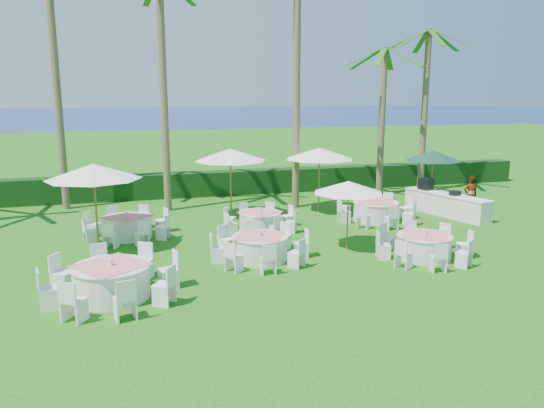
{
  "coord_description": "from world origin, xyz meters",
  "views": [
    {
      "loc": [
        -4.52,
        -14.25,
        5.13
      ],
      "look_at": [
        0.32,
        3.16,
        1.3
      ],
      "focal_mm": 35.0,
      "sensor_mm": 36.0,
      "label": 1
    }
  ],
  "objects_px": {
    "banquet_table_a": "(112,281)",
    "banquet_table_f": "(376,211)",
    "banquet_table_e": "(260,221)",
    "umbrella_a": "(93,172)",
    "banquet_table_c": "(424,246)",
    "banquet_table_d": "(128,227)",
    "banquet_table_b": "(260,247)",
    "umbrella_b": "(348,187)",
    "staff_person": "(470,196)",
    "umbrella_green": "(433,156)",
    "umbrella_d": "(319,154)",
    "buffet_table": "(446,204)",
    "umbrella_c": "(230,155)"
  },
  "relations": [
    {
      "from": "umbrella_b",
      "to": "staff_person",
      "type": "bearing_deg",
      "value": 24.19
    },
    {
      "from": "banquet_table_b",
      "to": "umbrella_green",
      "type": "xyz_separation_m",
      "value": [
        9.26,
        5.23,
        1.96
      ]
    },
    {
      "from": "staff_person",
      "to": "umbrella_green",
      "type": "bearing_deg",
      "value": -62.74
    },
    {
      "from": "banquet_table_b",
      "to": "umbrella_b",
      "type": "relative_size",
      "value": 1.33
    },
    {
      "from": "banquet_table_a",
      "to": "banquet_table_d",
      "type": "distance_m",
      "value": 5.78
    },
    {
      "from": "banquet_table_a",
      "to": "staff_person",
      "type": "xyz_separation_m",
      "value": [
        14.37,
        5.43,
        0.41
      ]
    },
    {
      "from": "banquet_table_e",
      "to": "staff_person",
      "type": "xyz_separation_m",
      "value": [
        9.09,
        -0.07,
        0.49
      ]
    },
    {
      "from": "banquet_table_f",
      "to": "umbrella_c",
      "type": "bearing_deg",
      "value": 158.45
    },
    {
      "from": "umbrella_b",
      "to": "staff_person",
      "type": "relative_size",
      "value": 1.35
    },
    {
      "from": "banquet_table_e",
      "to": "umbrella_d",
      "type": "distance_m",
      "value": 4.5
    },
    {
      "from": "umbrella_b",
      "to": "umbrella_c",
      "type": "xyz_separation_m",
      "value": [
        -2.81,
        5.53,
        0.52
      ]
    },
    {
      "from": "umbrella_c",
      "to": "staff_person",
      "type": "bearing_deg",
      "value": -13.95
    },
    {
      "from": "banquet_table_d",
      "to": "banquet_table_f",
      "type": "height_order",
      "value": "banquet_table_f"
    },
    {
      "from": "banquet_table_a",
      "to": "banquet_table_c",
      "type": "distance_m",
      "value": 9.43
    },
    {
      "from": "umbrella_c",
      "to": "staff_person",
      "type": "distance_m",
      "value": 10.18
    },
    {
      "from": "umbrella_b",
      "to": "staff_person",
      "type": "xyz_separation_m",
      "value": [
        6.92,
        3.11,
        -1.23
      ]
    },
    {
      "from": "umbrella_b",
      "to": "umbrella_green",
      "type": "bearing_deg",
      "value": 38.46
    },
    {
      "from": "umbrella_d",
      "to": "staff_person",
      "type": "distance_m",
      "value": 6.56
    },
    {
      "from": "banquet_table_b",
      "to": "umbrella_a",
      "type": "bearing_deg",
      "value": 153.31
    },
    {
      "from": "banquet_table_e",
      "to": "umbrella_green",
      "type": "xyz_separation_m",
      "value": [
        8.37,
        1.75,
        2.0
      ]
    },
    {
      "from": "umbrella_a",
      "to": "umbrella_d",
      "type": "height_order",
      "value": "umbrella_a"
    },
    {
      "from": "umbrella_a",
      "to": "umbrella_c",
      "type": "distance_m",
      "value": 6.15
    },
    {
      "from": "buffet_table",
      "to": "umbrella_c",
      "type": "bearing_deg",
      "value": 167.1
    },
    {
      "from": "banquet_table_e",
      "to": "umbrella_b",
      "type": "relative_size",
      "value": 1.2
    },
    {
      "from": "umbrella_d",
      "to": "umbrella_green",
      "type": "height_order",
      "value": "umbrella_d"
    },
    {
      "from": "banquet_table_b",
      "to": "umbrella_b",
      "type": "distance_m",
      "value": 3.51
    },
    {
      "from": "banquet_table_b",
      "to": "banquet_table_c",
      "type": "relative_size",
      "value": 1.03
    },
    {
      "from": "banquet_table_e",
      "to": "umbrella_c",
      "type": "distance_m",
      "value": 3.32
    },
    {
      "from": "umbrella_a",
      "to": "umbrella_b",
      "type": "distance_m",
      "value": 8.26
    },
    {
      "from": "umbrella_d",
      "to": "buffet_table",
      "type": "relative_size",
      "value": 0.73
    },
    {
      "from": "banquet_table_a",
      "to": "buffet_table",
      "type": "bearing_deg",
      "value": 23.37
    },
    {
      "from": "banquet_table_c",
      "to": "umbrella_b",
      "type": "distance_m",
      "value": 3.01
    },
    {
      "from": "banquet_table_c",
      "to": "banquet_table_f",
      "type": "bearing_deg",
      "value": 81.28
    },
    {
      "from": "banquet_table_a",
      "to": "banquet_table_e",
      "type": "distance_m",
      "value": 7.62
    },
    {
      "from": "banquet_table_a",
      "to": "umbrella_c",
      "type": "bearing_deg",
      "value": 59.44
    },
    {
      "from": "banquet_table_b",
      "to": "banquet_table_d",
      "type": "relative_size",
      "value": 1.02
    },
    {
      "from": "umbrella_b",
      "to": "banquet_table_f",
      "type": "bearing_deg",
      "value": 51.1
    },
    {
      "from": "buffet_table",
      "to": "umbrella_a",
      "type": "bearing_deg",
      "value": -174.52
    },
    {
      "from": "banquet_table_e",
      "to": "staff_person",
      "type": "relative_size",
      "value": 1.62
    },
    {
      "from": "banquet_table_f",
      "to": "buffet_table",
      "type": "bearing_deg",
      "value": 2.63
    },
    {
      "from": "banquet_table_b",
      "to": "banquet_table_c",
      "type": "bearing_deg",
      "value": -13.82
    },
    {
      "from": "banquet_table_f",
      "to": "umbrella_b",
      "type": "distance_m",
      "value": 4.62
    },
    {
      "from": "umbrella_green",
      "to": "buffet_table",
      "type": "xyz_separation_m",
      "value": [
        -0.17,
        -1.42,
        -1.88
      ]
    },
    {
      "from": "banquet_table_e",
      "to": "umbrella_a",
      "type": "relative_size",
      "value": 0.91
    },
    {
      "from": "banquet_table_a",
      "to": "banquet_table_f",
      "type": "bearing_deg",
      "value": 29.19
    },
    {
      "from": "banquet_table_b",
      "to": "banquet_table_e",
      "type": "relative_size",
      "value": 1.1
    },
    {
      "from": "banquet_table_a",
      "to": "umbrella_d",
      "type": "xyz_separation_m",
      "value": [
        8.48,
        7.78,
        2.11
      ]
    },
    {
      "from": "banquet_table_c",
      "to": "banquet_table_d",
      "type": "relative_size",
      "value": 0.99
    },
    {
      "from": "umbrella_green",
      "to": "staff_person",
      "type": "height_order",
      "value": "umbrella_green"
    },
    {
      "from": "banquet_table_a",
      "to": "buffet_table",
      "type": "height_order",
      "value": "buffet_table"
    }
  ]
}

